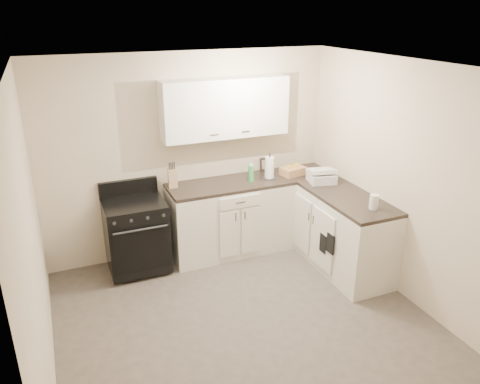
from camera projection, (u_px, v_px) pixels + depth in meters
name	position (u px, v px, depth m)	size (l,w,h in m)	color
floor	(247.00, 325.00, 4.67)	(3.60, 3.60, 0.00)	#473F38
ceiling	(248.00, 68.00, 3.75)	(3.60, 3.60, 0.00)	white
wall_back	(189.00, 156.00, 5.76)	(3.60, 3.60, 0.00)	beige
wall_right	(406.00, 183.00, 4.86)	(3.60, 3.60, 0.00)	beige
wall_left	(32.00, 247.00, 3.57)	(3.60, 3.60, 0.00)	beige
wall_front	(373.00, 328.00, 2.67)	(3.60, 3.60, 0.00)	beige
base_cabinets_back	(231.00, 219.00, 5.95)	(1.55, 0.60, 0.90)	silver
base_cabinets_right	(331.00, 225.00, 5.78)	(0.60, 1.90, 0.90)	silver
countertop_back	(230.00, 184.00, 5.77)	(1.55, 0.60, 0.04)	black
countertop_right	(334.00, 190.00, 5.60)	(0.60, 1.90, 0.04)	black
upper_cabinets	(225.00, 108.00, 5.56)	(1.55, 0.30, 0.70)	white
stove	(136.00, 235.00, 5.49)	(0.69, 0.59, 0.84)	black
knife_block	(173.00, 178.00, 5.58)	(0.10, 0.09, 0.23)	tan
paper_towel	(270.00, 168.00, 5.86)	(0.11, 0.11, 0.28)	white
soap_bottle	(251.00, 173.00, 5.77)	(0.07, 0.07, 0.21)	green
picture_frame	(265.00, 164.00, 6.17)	(0.14, 0.02, 0.17)	black
wicker_basket	(293.00, 171.00, 6.02)	(0.30, 0.20, 0.10)	tan
countertop_grill	(321.00, 178.00, 5.77)	(0.31, 0.29, 0.11)	silver
glass_jar	(374.00, 202.00, 4.99)	(0.10, 0.10, 0.16)	silver
oven_mitt_near	(330.00, 244.00, 5.23)	(0.02, 0.13, 0.23)	black
oven_mitt_far	(323.00, 244.00, 5.38)	(0.02, 0.13, 0.22)	black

